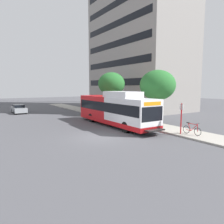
# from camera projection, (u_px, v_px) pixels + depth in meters

# --- Properties ---
(ground_plane) EXTENTS (120.00, 120.00, 0.00)m
(ground_plane) POSITION_uv_depth(u_px,v_px,m) (66.00, 123.00, 23.87)
(ground_plane) COLOR #4C4C51
(sidewalk_curb) EXTENTS (3.00, 56.00, 0.14)m
(sidewalk_curb) POSITION_uv_depth(u_px,v_px,m) (126.00, 120.00, 25.94)
(sidewalk_curb) COLOR #A8A399
(sidewalk_curb) RESTS_ON ground
(transit_bus) EXTENTS (2.58, 12.25, 3.65)m
(transit_bus) POSITION_uv_depth(u_px,v_px,m) (115.00, 110.00, 22.25)
(transit_bus) COLOR white
(transit_bus) RESTS_ON ground
(bus_stop_sign_pole) EXTENTS (0.10, 0.36, 2.60)m
(bus_stop_sign_pole) POSITION_uv_depth(u_px,v_px,m) (181.00, 116.00, 17.64)
(bus_stop_sign_pole) COLOR red
(bus_stop_sign_pole) RESTS_ON sidewalk_curb
(bicycle_parked) EXTENTS (0.52, 1.76, 1.02)m
(bicycle_parked) POSITION_uv_depth(u_px,v_px,m) (192.00, 130.00, 17.52)
(bicycle_parked) COLOR black
(bicycle_parked) RESTS_ON sidewalk_curb
(street_tree_near_stop) EXTENTS (3.85, 3.85, 5.79)m
(street_tree_near_stop) POSITION_uv_depth(u_px,v_px,m) (158.00, 85.00, 22.64)
(street_tree_near_stop) COLOR #4C3823
(street_tree_near_stop) RESTS_ON sidewalk_curb
(street_tree_mid_block) EXTENTS (3.79, 3.79, 6.01)m
(street_tree_mid_block) POSITION_uv_depth(u_px,v_px,m) (112.00, 84.00, 29.64)
(street_tree_mid_block) COLOR #4C3823
(street_tree_mid_block) RESTS_ON sidewalk_curb
(parked_car_far_lane) EXTENTS (1.80, 4.50, 1.33)m
(parked_car_far_lane) POSITION_uv_depth(u_px,v_px,m) (19.00, 109.00, 32.94)
(parked_car_far_lane) COLOR #93999E
(parked_car_far_lane) RESTS_ON ground
(apartment_tower_backdrop) EXTENTS (10.33, 20.02, 32.55)m
(apartment_tower_backdrop) POSITION_uv_depth(u_px,v_px,m) (138.00, 20.00, 38.21)
(apartment_tower_backdrop) COLOR gray
(apartment_tower_backdrop) RESTS_ON ground
(lattice_comm_tower) EXTENTS (1.10, 1.10, 28.20)m
(lattice_comm_tower) POSITION_uv_depth(u_px,v_px,m) (94.00, 67.00, 55.68)
(lattice_comm_tower) COLOR #B7B7BC
(lattice_comm_tower) RESTS_ON ground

